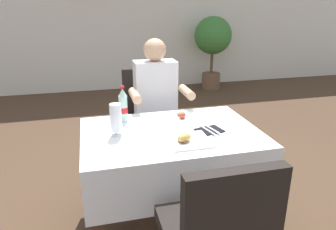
# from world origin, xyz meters

# --- Properties ---
(ground_plane) EXTENTS (11.00, 11.00, 0.00)m
(ground_plane) POSITION_xyz_m (0.00, 0.00, 0.00)
(ground_plane) COLOR #473323
(back_wall) EXTENTS (11.00, 0.12, 2.79)m
(back_wall) POSITION_xyz_m (0.00, 4.05, 1.39)
(back_wall) COLOR silver
(back_wall) RESTS_ON ground
(main_dining_table) EXTENTS (1.17, 0.81, 0.73)m
(main_dining_table) POSITION_xyz_m (0.00, 0.07, 0.56)
(main_dining_table) COLOR white
(main_dining_table) RESTS_ON ground
(chair_far_diner_seat) EXTENTS (0.44, 0.50, 0.97)m
(chair_far_diner_seat) POSITION_xyz_m (0.00, 0.87, 0.55)
(chair_far_diner_seat) COLOR black
(chair_far_diner_seat) RESTS_ON ground
(seated_diner_far) EXTENTS (0.50, 0.46, 1.26)m
(seated_diner_far) POSITION_xyz_m (0.05, 0.76, 0.71)
(seated_diner_far) COLOR #282D42
(seated_diner_far) RESTS_ON ground
(plate_near_camera) EXTENTS (0.26, 0.26, 0.07)m
(plate_near_camera) POSITION_xyz_m (0.05, -0.12, 0.75)
(plate_near_camera) COLOR white
(plate_near_camera) RESTS_ON main_dining_table
(plate_far_diner) EXTENTS (0.26, 0.26, 0.06)m
(plate_far_diner) POSITION_xyz_m (0.10, 0.28, 0.74)
(plate_far_diner) COLOR white
(plate_far_diner) RESTS_ON main_dining_table
(beer_glass_left) EXTENTS (0.08, 0.08, 0.21)m
(beer_glass_left) POSITION_xyz_m (-0.36, 0.09, 0.85)
(beer_glass_left) COLOR white
(beer_glass_left) RESTS_ON main_dining_table
(cola_bottle_primary) EXTENTS (0.06, 0.06, 0.26)m
(cola_bottle_primary) POSITION_xyz_m (-0.28, 0.33, 0.85)
(cola_bottle_primary) COLOR silver
(cola_bottle_primary) RESTS_ON main_dining_table
(napkin_cutlery_set) EXTENTS (0.19, 0.20, 0.01)m
(napkin_cutlery_set) POSITION_xyz_m (0.25, 0.01, 0.74)
(napkin_cutlery_set) COLOR black
(napkin_cutlery_set) RESTS_ON main_dining_table
(potted_plant_corner) EXTENTS (0.66, 0.66, 1.31)m
(potted_plant_corner) POSITION_xyz_m (1.69, 3.57, 0.89)
(potted_plant_corner) COLOR brown
(potted_plant_corner) RESTS_ON ground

